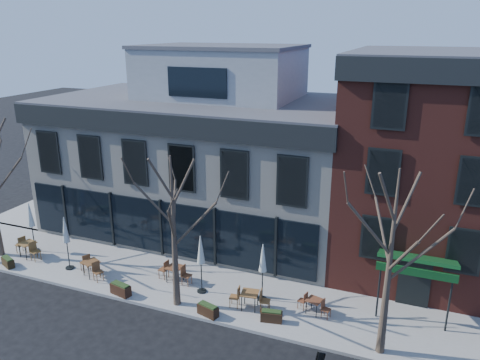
% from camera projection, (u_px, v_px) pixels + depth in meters
% --- Properties ---
extents(ground, '(120.00, 120.00, 0.00)m').
position_uv_depth(ground, '(164.00, 258.00, 26.00)').
color(ground, black).
rests_on(ground, ground).
extents(sidewalk_front, '(33.50, 4.70, 0.15)m').
position_uv_depth(sidewalk_front, '(199.00, 287.00, 22.94)').
color(sidewalk_front, gray).
rests_on(sidewalk_front, ground).
extents(sidewalk_side, '(4.50, 12.00, 0.15)m').
position_uv_depth(sidewalk_side, '(74.00, 197.00, 35.22)').
color(sidewalk_side, gray).
rests_on(sidewalk_side, ground).
extents(corner_building, '(18.39, 10.39, 11.10)m').
position_uv_depth(corner_building, '(203.00, 154.00, 28.99)').
color(corner_building, beige).
rests_on(corner_building, ground).
extents(red_brick_building, '(8.20, 11.78, 11.18)m').
position_uv_depth(red_brick_building, '(427.00, 162.00, 24.10)').
color(red_brick_building, maroon).
rests_on(red_brick_building, ground).
extents(tree_mid, '(3.50, 3.55, 7.04)m').
position_uv_depth(tree_mid, '(174.00, 231.00, 20.32)').
color(tree_mid, '#382B21').
rests_on(tree_mid, sidewalk_front).
extents(tree_right, '(3.72, 3.77, 7.48)m').
position_uv_depth(tree_right, '(390.00, 263.00, 17.10)').
color(tree_right, '#382B21').
rests_on(tree_right, sidewalk_front).
extents(cafe_set_0, '(2.01, 0.97, 1.03)m').
position_uv_depth(cafe_set_0, '(28.00, 248.00, 25.72)').
color(cafe_set_0, brown).
rests_on(cafe_set_0, sidewalk_front).
extents(cafe_set_2, '(1.86, 1.17, 0.97)m').
position_uv_depth(cafe_set_2, '(91.00, 267.00, 23.74)').
color(cafe_set_2, brown).
rests_on(cafe_set_2, sidewalk_front).
extents(cafe_set_3, '(1.89, 0.81, 0.98)m').
position_uv_depth(cafe_set_3, '(175.00, 272.00, 23.21)').
color(cafe_set_3, brown).
rests_on(cafe_set_3, sidewalk_front).
extents(cafe_set_4, '(1.93, 0.85, 1.00)m').
position_uv_depth(cafe_set_4, '(250.00, 298.00, 20.93)').
color(cafe_set_4, brown).
rests_on(cafe_set_4, sidewalk_front).
extents(cafe_set_5, '(1.63, 0.80, 0.83)m').
position_uv_depth(cafe_set_5, '(314.00, 305.00, 20.62)').
color(cafe_set_5, brown).
rests_on(cafe_set_5, sidewalk_front).
extents(umbrella_0, '(0.46, 0.46, 2.89)m').
position_uv_depth(umbrella_0, '(30.00, 217.00, 25.91)').
color(umbrella_0, black).
rests_on(umbrella_0, sidewalk_front).
extents(umbrella_1, '(0.47, 0.47, 2.91)m').
position_uv_depth(umbrella_1, '(65.00, 233.00, 23.97)').
color(umbrella_1, black).
rests_on(umbrella_1, sidewalk_front).
extents(umbrella_3, '(0.47, 0.47, 2.92)m').
position_uv_depth(umbrella_3, '(201.00, 253.00, 21.80)').
color(umbrella_3, black).
rests_on(umbrella_3, sidewalk_front).
extents(umbrella_4, '(0.45, 0.45, 2.84)m').
position_uv_depth(umbrella_4, '(263.00, 261.00, 21.16)').
color(umbrella_4, black).
rests_on(umbrella_4, sidewalk_front).
extents(planter_0, '(0.97, 0.68, 0.51)m').
position_uv_depth(planter_0, '(8.00, 262.00, 24.74)').
color(planter_0, black).
rests_on(planter_0, sidewalk_front).
extents(planter_1, '(1.10, 0.62, 0.58)m').
position_uv_depth(planter_1, '(121.00, 289.00, 22.10)').
color(planter_1, '#321B10').
rests_on(planter_1, sidewalk_front).
extents(planter_2, '(1.04, 0.63, 0.54)m').
position_uv_depth(planter_2, '(208.00, 310.00, 20.51)').
color(planter_2, black).
rests_on(planter_2, sidewalk_front).
extents(planter_3, '(0.98, 0.54, 0.52)m').
position_uv_depth(planter_3, '(271.00, 316.00, 20.10)').
color(planter_3, '#311E10').
rests_on(planter_3, sidewalk_front).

